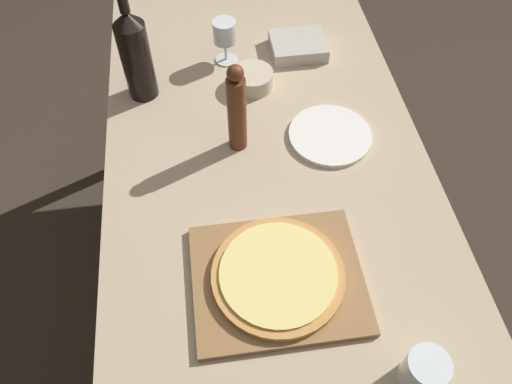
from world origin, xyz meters
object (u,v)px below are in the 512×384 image
object	(u,v)px
pepper_mill	(237,110)
small_bowl	(252,79)
pizza	(278,275)
wine_glass	(225,34)
wine_bottle	(135,55)

from	to	relation	value
pepper_mill	small_bowl	distance (m)	0.27
pizza	pepper_mill	xyz separation A→B (m)	(-0.04, 0.43, 0.10)
wine_glass	pepper_mill	bearing A→B (deg)	-90.65
wine_bottle	small_bowl	xyz separation A→B (m)	(0.33, -0.01, -0.12)
pizza	pepper_mill	bearing A→B (deg)	95.40
wine_bottle	pepper_mill	world-z (taller)	wine_bottle
pizza	wine_glass	world-z (taller)	wine_glass
wine_glass	small_bowl	xyz separation A→B (m)	(0.07, -0.14, -0.07)
pizza	wine_bottle	world-z (taller)	wine_bottle
pizza	wine_glass	distance (m)	0.81
small_bowl	wine_bottle	bearing A→B (deg)	177.55
pizza	wine_glass	xyz separation A→B (m)	(-0.04, 0.81, 0.07)
pepper_mill	small_bowl	bearing A→B (deg)	73.31
pizza	wine_bottle	distance (m)	0.76
pepper_mill	wine_glass	distance (m)	0.37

